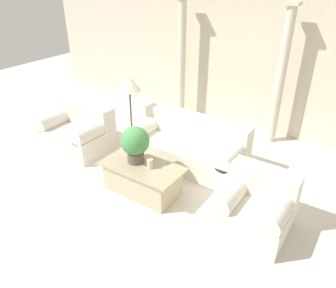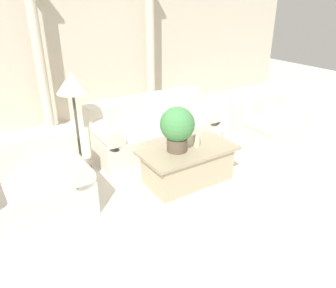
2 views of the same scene
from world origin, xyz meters
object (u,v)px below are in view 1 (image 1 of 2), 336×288
(potted_plant, at_px, (135,143))
(armchair, at_px, (256,206))
(coffee_table, at_px, (143,178))
(floor_lamp, at_px, (129,87))
(sofa_long, at_px, (189,146))
(loveseat, at_px, (79,131))

(potted_plant, height_order, armchair, potted_plant)
(armchair, bearing_deg, coffee_table, -172.51)
(potted_plant, xyz_separation_m, floor_lamp, (-0.92, 1.00, 0.38))
(sofa_long, relative_size, potted_plant, 3.47)
(armchair, bearing_deg, floor_lamp, 163.53)
(loveseat, distance_m, coffee_table, 1.92)
(sofa_long, xyz_separation_m, floor_lamp, (-1.21, -0.07, 0.83))
(sofa_long, height_order, coffee_table, sofa_long)
(loveseat, relative_size, armchair, 1.38)
(coffee_table, distance_m, armchair, 1.70)
(sofa_long, height_order, potted_plant, potted_plant)
(sofa_long, bearing_deg, loveseat, -161.41)
(loveseat, xyz_separation_m, coffee_table, (1.86, -0.43, -0.11))
(loveseat, distance_m, armchair, 3.55)
(floor_lamp, height_order, armchair, floor_lamp)
(coffee_table, bearing_deg, potted_plant, 165.47)
(sofa_long, relative_size, coffee_table, 1.61)
(coffee_table, relative_size, armchair, 1.38)
(sofa_long, distance_m, floor_lamp, 1.47)
(coffee_table, bearing_deg, floor_lamp, 135.95)
(sofa_long, relative_size, armchair, 2.21)
(coffee_table, height_order, potted_plant, potted_plant)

